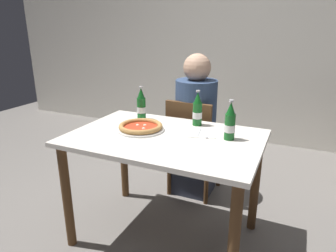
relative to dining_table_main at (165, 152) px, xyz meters
name	(u,v)px	position (x,y,z in m)	size (l,w,h in m)	color
ground_plane	(165,235)	(0.00, 0.00, -0.64)	(8.00, 8.00, 0.00)	slate
back_wall_tiled	(241,36)	(0.00, 2.20, 0.66)	(7.00, 0.10, 2.60)	silver
dining_table_main	(165,152)	(0.00, 0.00, 0.00)	(1.20, 0.80, 0.75)	silver
chair_behind_table	(193,142)	(-0.03, 0.61, -0.15)	(0.41, 0.41, 0.85)	brown
diner_seated	(195,129)	(-0.02, 0.66, -0.05)	(0.34, 0.34, 1.21)	#2D3342
pizza_margherita_near	(141,127)	(-0.19, 0.03, 0.14)	(0.32, 0.32, 0.04)	white
beer_bottle_left	(197,111)	(0.11, 0.29, 0.22)	(0.07, 0.07, 0.25)	#14591E
beer_bottle_center	(141,106)	(-0.31, 0.26, 0.22)	(0.07, 0.07, 0.25)	#14591E
beer_bottle_right	(230,123)	(0.38, 0.11, 0.22)	(0.07, 0.07, 0.25)	#14591E
napkin_with_cutlery	(202,133)	(0.20, 0.15, 0.12)	(0.22, 0.22, 0.01)	white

